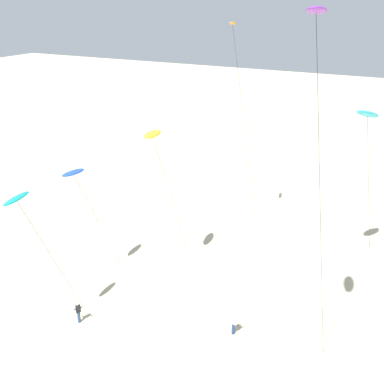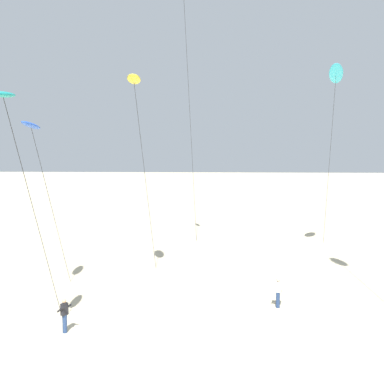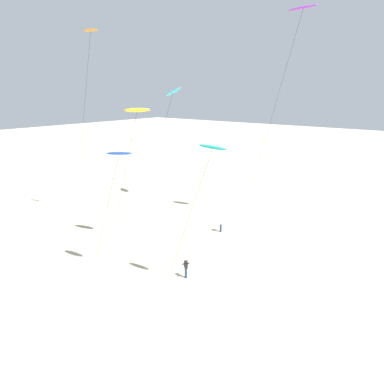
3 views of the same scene
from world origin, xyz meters
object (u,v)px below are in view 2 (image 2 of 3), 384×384
at_px(kite_yellow, 134,80).
at_px(kite_flyer_middle, 278,292).
at_px(kite_blue, 31,127).
at_px(kite_orange, 184,9).
at_px(kite_cyan, 336,74).
at_px(kite_flyer_nearest, 65,315).
at_px(kite_teal, 4,98).

distance_m(kite_yellow, kite_flyer_middle, 15.01).
height_order(kite_blue, kite_yellow, kite_yellow).
bearing_deg(kite_orange, kite_blue, -121.68).
distance_m(kite_orange, kite_flyer_middle, 23.16).
bearing_deg(kite_orange, kite_cyan, -5.17).
xyz_separation_m(kite_blue, kite_yellow, (5.15, 3.27, 2.88)).
bearing_deg(kite_yellow, kite_flyer_nearest, -106.97).
xyz_separation_m(kite_flyer_nearest, kite_flyer_middle, (10.68, 4.04, 0.00)).
bearing_deg(kite_yellow, kite_flyer_middle, -21.70).
relative_size(kite_cyan, kite_flyer_middle, 9.03).
xyz_separation_m(kite_teal, kite_flyer_middle, (11.80, 7.26, -9.93)).
height_order(kite_flyer_nearest, kite_flyer_middle, same).
xyz_separation_m(kite_teal, kite_flyer_nearest, (1.12, 3.23, -9.93)).
xyz_separation_m(kite_yellow, kite_orange, (2.50, 9.13, 6.62)).
bearing_deg(kite_flyer_middle, kite_yellow, 158.30).
height_order(kite_cyan, kite_flyer_nearest, kite_cyan).
height_order(kite_yellow, kite_flyer_nearest, kite_yellow).
bearing_deg(kite_yellow, kite_blue, -147.61).
bearing_deg(kite_teal, kite_blue, 103.61).
bearing_deg(kite_cyan, kite_flyer_middle, -116.16).
relative_size(kite_cyan, kite_orange, 0.73).
height_order(kite_blue, kite_flyer_nearest, kite_blue).
height_order(kite_orange, kite_flyer_middle, kite_orange).
bearing_deg(kite_orange, kite_flyer_nearest, -106.05).
bearing_deg(kite_flyer_middle, kite_teal, -148.39).
xyz_separation_m(kite_blue, kite_teal, (1.78, -7.35, 0.86)).
relative_size(kite_cyan, kite_blue, 1.46).
bearing_deg(kite_cyan, kite_teal, -132.96).
xyz_separation_m(kite_teal, kite_orange, (5.87, 19.75, 8.64)).
relative_size(kite_blue, kite_flyer_middle, 6.20).
distance_m(kite_teal, kite_orange, 22.35).
xyz_separation_m(kite_blue, kite_orange, (7.65, 12.40, 9.50)).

